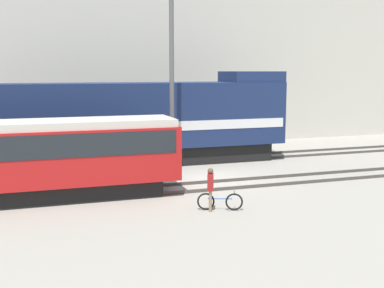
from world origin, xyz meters
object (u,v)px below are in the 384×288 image
object	(u,v)px
streetcar	(25,156)
utility_pole_left	(172,72)
freight_locomotive	(126,122)
bicycle	(220,202)
person	(210,185)

from	to	relation	value
streetcar	utility_pole_left	bearing A→B (deg)	24.42
freight_locomotive	bicycle	distance (m)	9.94
person	streetcar	bearing A→B (deg)	151.59
freight_locomotive	utility_pole_left	size ratio (longest dim) A/B	1.80
freight_locomotive	bicycle	size ratio (longest dim) A/B	11.27
freight_locomotive	person	bearing A→B (deg)	-82.28
freight_locomotive	utility_pole_left	bearing A→B (deg)	-60.89
bicycle	utility_pole_left	bearing A→B (deg)	89.71
streetcar	bicycle	distance (m)	7.71
streetcar	bicycle	world-z (taller)	streetcar
streetcar	person	bearing A→B (deg)	-28.41
streetcar	bicycle	xyz separation A→B (m)	(6.74, -3.44, -1.48)
freight_locomotive	streetcar	xyz separation A→B (m)	(-5.06, -6.15, -0.54)
freight_locomotive	streetcar	bearing A→B (deg)	-129.45
freight_locomotive	streetcar	size ratio (longest dim) A/B	1.51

